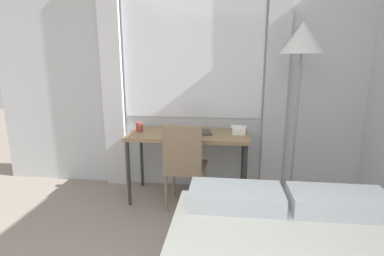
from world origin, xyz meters
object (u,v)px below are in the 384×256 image
(standing_lamp, at_px, (302,48))
(mug, at_px, (139,127))
(desk_chair, at_px, (185,162))
(book, at_px, (198,132))
(desk, at_px, (188,139))
(telephone, at_px, (239,130))

(standing_lamp, bearing_deg, mug, 176.44)
(desk_chair, bearing_deg, book, 69.33)
(standing_lamp, bearing_deg, desk, 174.72)
(standing_lamp, xyz_separation_m, telephone, (-0.55, 0.14, -0.83))
(desk_chair, relative_size, mug, 8.94)
(book, bearing_deg, telephone, 8.60)
(standing_lamp, relative_size, telephone, 10.64)
(desk, relative_size, telephone, 7.35)
(desk, xyz_separation_m, book, (0.10, -0.02, 0.07))
(desk_chair, height_order, mug, desk_chair)
(desk, distance_m, desk_chair, 0.32)
(book, bearing_deg, desk_chair, -113.87)
(desk, height_order, telephone, telephone)
(desk, bearing_deg, standing_lamp, -5.28)
(desk, distance_m, telephone, 0.54)
(mug, bearing_deg, standing_lamp, -3.56)
(desk_chair, xyz_separation_m, mug, (-0.53, 0.26, 0.29))
(mug, bearing_deg, book, -1.84)
(standing_lamp, relative_size, mug, 18.22)
(desk_chair, bearing_deg, standing_lamp, 11.78)
(desk_chair, xyz_separation_m, telephone, (0.54, 0.31, 0.27))
(standing_lamp, bearing_deg, telephone, 165.12)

